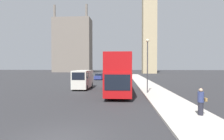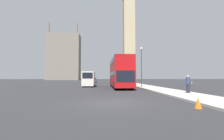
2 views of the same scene
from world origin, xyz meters
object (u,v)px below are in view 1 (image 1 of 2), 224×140
(pedestrian, at_px, (201,102))
(parked_sedan, at_px, (99,77))
(clock_tower, at_px, (149,0))
(red_double_decker_bus, at_px, (119,72))
(white_van, at_px, (83,79))
(street_lamp, at_px, (147,58))

(pedestrian, height_order, parked_sedan, pedestrian)
(clock_tower, relative_size, pedestrian, 39.89)
(clock_tower, bearing_deg, red_double_decker_bus, -101.63)
(white_van, distance_m, parked_sedan, 17.52)
(white_van, relative_size, pedestrian, 3.29)
(red_double_decker_bus, xyz_separation_m, pedestrian, (5.23, -9.74, -1.50))
(clock_tower, distance_m, pedestrian, 77.29)
(street_lamp, bearing_deg, clock_tower, 81.47)
(parked_sedan, bearing_deg, clock_tower, 65.76)
(clock_tower, height_order, street_lamp, clock_tower)
(pedestrian, distance_m, parked_sedan, 32.36)
(street_lamp, bearing_deg, pedestrian, -77.64)
(red_double_decker_bus, relative_size, pedestrian, 6.94)
(street_lamp, bearing_deg, white_van, 154.09)
(parked_sedan, bearing_deg, white_van, -89.39)
(clock_tower, xyz_separation_m, red_double_decker_bus, (-12.36, -60.04, -30.96))
(red_double_decker_bus, bearing_deg, pedestrian, -61.75)
(pedestrian, bearing_deg, parked_sedan, 108.95)
(street_lamp, distance_m, parked_sedan, 23.44)
(white_van, bearing_deg, clock_tower, 72.89)
(red_double_decker_bus, height_order, parked_sedan, red_double_decker_bus)
(clock_tower, xyz_separation_m, parked_sedan, (-17.64, -39.18, -32.75))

